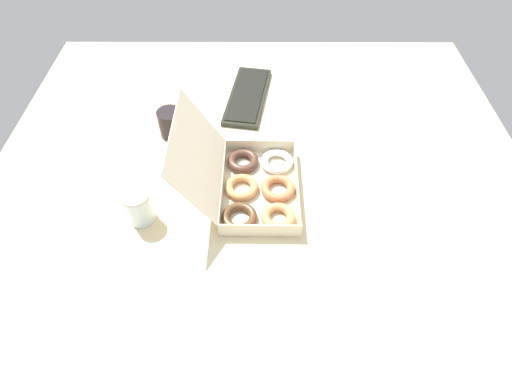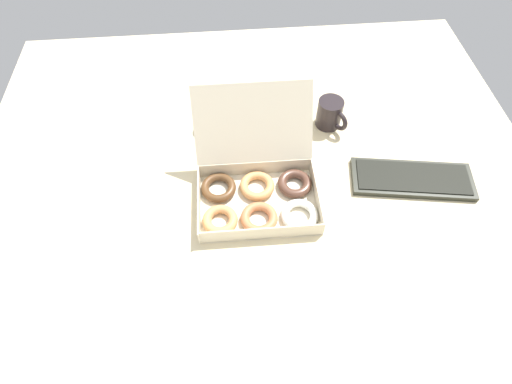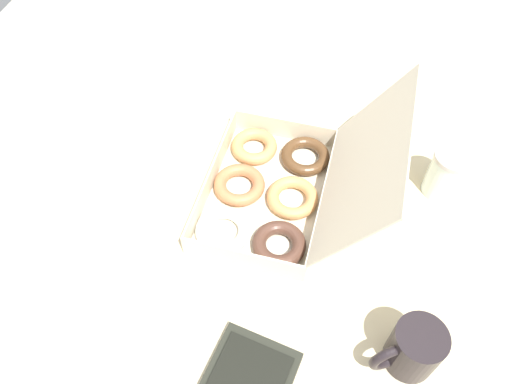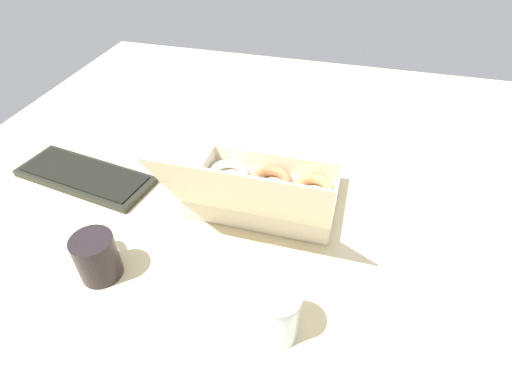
{
  "view_description": "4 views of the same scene",
  "coord_description": "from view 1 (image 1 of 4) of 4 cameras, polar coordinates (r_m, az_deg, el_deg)",
  "views": [
    {
      "loc": [
        -83.03,
        1.01,
        96.66
      ],
      "look_at": [
        -3.45,
        1.29,
        2.5
      ],
      "focal_mm": 28.0,
      "sensor_mm": 36.0,
      "label": 1
    },
    {
      "loc": [
        -7.42,
        -65.09,
        99.64
      ],
      "look_at": [
        -1.5,
        1.38,
        4.85
      ],
      "focal_mm": 28.0,
      "sensor_mm": 36.0,
      "label": 2
    },
    {
      "loc": [
        59.38,
        13.79,
        84.16
      ],
      "look_at": [
        1.38,
        -1.33,
        4.0
      ],
      "focal_mm": 35.0,
      "sensor_mm": 36.0,
      "label": 3
    },
    {
      "loc": [
        -18.24,
        73.74,
        66.76
      ],
      "look_at": [
        0.97,
        1.63,
        3.11
      ],
      "focal_mm": 28.0,
      "sensor_mm": 36.0,
      "label": 4
    }
  ],
  "objects": [
    {
      "name": "ground_plane",
      "position": [
        1.28,
        0.58,
        0.17
      ],
      "size": [
        180.0,
        180.0,
        2.0
      ],
      "primitive_type": "cube",
      "color": "beige"
    },
    {
      "name": "donut_box",
      "position": [
        1.24,
        -0.52,
        1.21
      ],
      "size": [
        37.33,
        36.96,
        26.16
      ],
      "color": "beige",
      "rests_on": "ground_plane"
    },
    {
      "name": "keyboard",
      "position": [
        1.62,
        -1.19,
        13.56
      ],
      "size": [
        38.71,
        19.34,
        2.2
      ],
      "color": "#26281F",
      "rests_on": "ground_plane"
    },
    {
      "name": "coffee_mug",
      "position": [
        1.46,
        -11.95,
        9.68
      ],
      "size": [
        9.36,
        11.46,
        10.1
      ],
      "color": "black",
      "rests_on": "ground_plane"
    },
    {
      "name": "glass_jar",
      "position": [
        1.21,
        -16.4,
        -2.03
      ],
      "size": [
        8.06,
        8.06,
        11.19
      ],
      "color": "silver",
      "rests_on": "ground_plane"
    },
    {
      "name": "paper_napkin",
      "position": [
        1.19,
        13.12,
        -6.43
      ],
      "size": [
        12.85,
        12.03,
        0.15
      ],
      "primitive_type": "cube",
      "rotation": [
        0.0,
        0.0,
        0.4
      ],
      "color": "white",
      "rests_on": "ground_plane"
    }
  ]
}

